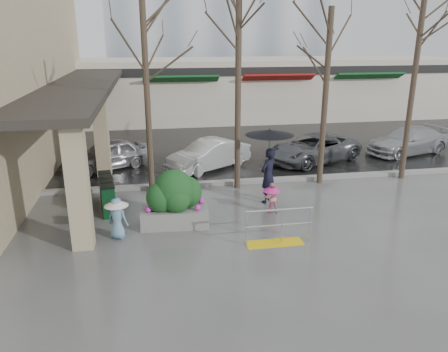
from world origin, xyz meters
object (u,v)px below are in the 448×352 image
object	(u,v)px
tree_mideast	(328,55)
child_blue	(117,215)
child_pink	(271,195)
car_b	(209,155)
news_boxes	(107,194)
car_c	(313,148)
car_d	(408,141)
handrail	(277,231)
tree_east	(419,39)
planter	(175,199)
woman	(269,157)
car_a	(107,155)
tree_west	(145,49)
tree_midwest	(238,44)

from	to	relation	value
tree_mideast	child_blue	world-z (taller)	tree_mideast
child_pink	car_b	bearing A→B (deg)	-74.62
tree_mideast	news_boxes	world-z (taller)	tree_mideast
car_c	child_blue	bearing A→B (deg)	-75.38
news_boxes	car_d	distance (m)	14.69
handrail	tree_east	xyz separation A→B (m)	(6.64, 4.80, 5.01)
child_blue	car_c	distance (m)	10.59
news_boxes	planter	bearing A→B (deg)	-46.75
woman	news_boxes	xyz separation A→B (m)	(-5.42, 0.29, -1.09)
tree_east	woman	xyz separation A→B (m)	(-6.06, -1.66, -3.77)
tree_east	woman	world-z (taller)	tree_east
child_pink	car_b	xyz separation A→B (m)	(-1.35, 5.11, 0.05)
child_blue	handrail	bearing A→B (deg)	-166.33
tree_east	child_blue	bearing A→B (deg)	-161.38
planter	car_a	bearing A→B (deg)	111.61
handrail	woman	xyz separation A→B (m)	(0.58, 3.14, 1.24)
car_b	car_c	bearing A→B (deg)	61.05
tree_west	tree_mideast	distance (m)	6.50
handrail	car_a	distance (m)	9.62
child_blue	planter	bearing A→B (deg)	-130.87
handrail	news_boxes	world-z (taller)	news_boxes
handrail	car_c	size ratio (longest dim) A/B	0.42
child_pink	car_d	size ratio (longest dim) A/B	0.23
tree_west	car_a	world-z (taller)	tree_west
tree_east	child_pink	world-z (taller)	tree_east
tree_midwest	car_a	world-z (taller)	tree_midwest
handrail	planter	size ratio (longest dim) A/B	0.92
news_boxes	car_a	size ratio (longest dim) A/B	0.53
car_a	car_d	bearing A→B (deg)	61.78
tree_midwest	woman	bearing A→B (deg)	-65.91
woman	planter	world-z (taller)	woman
tree_east	car_d	world-z (taller)	tree_east
tree_west	car_d	size ratio (longest dim) A/B	1.57
car_b	car_d	distance (m)	9.96
tree_west	news_boxes	xyz separation A→B (m)	(-1.48, -1.38, -4.55)
tree_midwest	car_b	size ratio (longest dim) A/B	1.83
tree_east	child_blue	distance (m)	12.51
child_blue	planter	distance (m)	1.79
tree_mideast	car_c	distance (m)	5.17
tree_midwest	news_boxes	size ratio (longest dim) A/B	3.60
car_a	car_b	size ratio (longest dim) A/B	0.97
woman	news_boxes	distance (m)	5.53
woman	car_d	world-z (taller)	woman
tree_west	tree_east	size ratio (longest dim) A/B	0.94
news_boxes	car_b	distance (m)	5.55
child_pink	child_blue	world-z (taller)	child_blue
planter	car_a	world-z (taller)	planter
tree_mideast	tree_east	world-z (taller)	tree_east
tree_west	car_b	world-z (taller)	tree_west
woman	news_boxes	bearing A→B (deg)	-42.88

